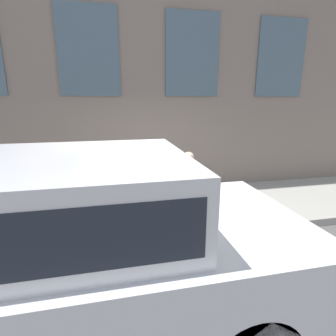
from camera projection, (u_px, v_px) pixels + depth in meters
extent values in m
plane|color=#514F4C|center=(165.00, 245.00, 4.31)|extent=(80.00, 80.00, 0.00)
cube|color=#9E9B93|center=(153.00, 212.00, 5.41)|extent=(2.36, 60.00, 0.14)
cube|color=#4C6070|center=(281.00, 58.00, 6.41)|extent=(0.03, 1.26, 1.81)
cube|color=#4C6070|center=(193.00, 55.00, 5.93)|extent=(0.03, 1.26, 1.81)
cube|color=#4C6070|center=(88.00, 51.00, 5.46)|extent=(0.03, 1.26, 1.81)
cylinder|color=gray|center=(147.00, 223.00, 4.70)|extent=(0.31, 0.31, 0.04)
cylinder|color=gray|center=(147.00, 206.00, 4.61)|extent=(0.23, 0.23, 0.72)
sphere|color=slate|center=(146.00, 186.00, 4.52)|extent=(0.24, 0.24, 0.24)
cylinder|color=black|center=(146.00, 182.00, 4.50)|extent=(0.08, 0.08, 0.10)
cylinder|color=gray|center=(156.00, 200.00, 4.62)|extent=(0.09, 0.10, 0.09)
cylinder|color=gray|center=(137.00, 202.00, 4.55)|extent=(0.09, 0.10, 0.09)
cylinder|color=#232328|center=(189.00, 202.00, 4.92)|extent=(0.09, 0.09, 0.60)
cylinder|color=#232328|center=(187.00, 200.00, 5.04)|extent=(0.09, 0.09, 0.60)
cube|color=red|center=(188.00, 174.00, 4.85)|extent=(0.16, 0.11, 0.45)
cylinder|color=red|center=(190.00, 176.00, 4.74)|extent=(0.07, 0.07, 0.43)
cylinder|color=red|center=(186.00, 172.00, 4.96)|extent=(0.07, 0.07, 0.43)
sphere|color=beige|center=(189.00, 157.00, 4.77)|extent=(0.20, 0.20, 0.20)
cylinder|color=black|center=(187.00, 242.00, 3.62)|extent=(0.24, 0.81, 0.81)
cube|color=silver|center=(71.00, 267.00, 2.43)|extent=(1.92, 4.44, 0.79)
cube|color=silver|center=(64.00, 194.00, 2.25)|extent=(1.69, 2.13, 0.65)
cube|color=#1E232D|center=(64.00, 194.00, 2.25)|extent=(1.70, 1.96, 0.42)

